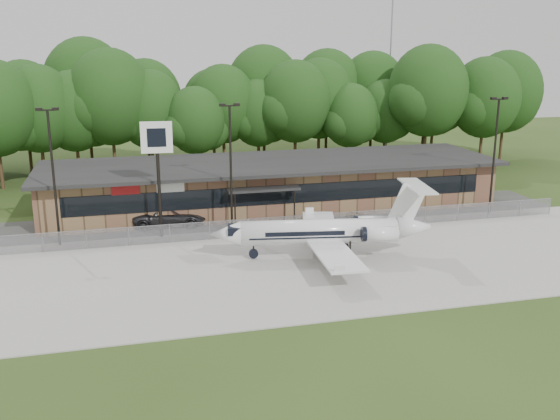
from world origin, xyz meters
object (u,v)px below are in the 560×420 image
object	(u,v)px
terminal	(271,183)
pole_sign	(157,150)
business_jet	(327,232)
suv	(169,216)

from	to	relation	value
terminal	pole_sign	bearing A→B (deg)	-145.79
business_jet	pole_sign	bearing A→B (deg)	153.95
suv	pole_sign	bearing A→B (deg)	168.54
terminal	suv	world-z (taller)	terminal
business_jet	suv	world-z (taller)	business_jet
terminal	business_jet	distance (m)	14.92
terminal	suv	xyz separation A→B (m)	(-9.64, -4.18, -1.35)
pole_sign	suv	bearing A→B (deg)	78.61
terminal	business_jet	bearing A→B (deg)	-88.38
business_jet	pole_sign	world-z (taller)	pole_sign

